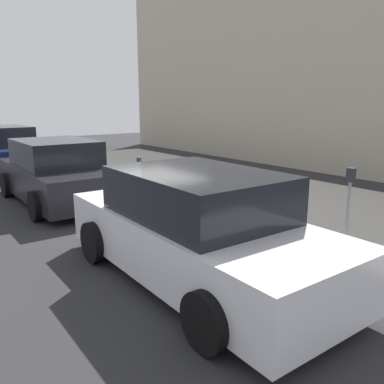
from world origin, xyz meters
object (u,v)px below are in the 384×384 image
at_px(suitcase_maroon_0, 277,213).
at_px(parking_meter, 349,195).
at_px(suitcase_black_3, 217,196).
at_px(suitcase_red_5, 188,189).
at_px(suitcase_teal_1, 252,207).
at_px(suitcase_navy_4, 202,191).
at_px(parked_car_navy_2, 3,151).
at_px(fire_hydrant, 160,176).
at_px(suitcase_olive_6, 171,185).
at_px(bollard_post, 139,173).
at_px(suitcase_silver_2, 231,198).
at_px(parked_car_charcoal_1, 57,173).
at_px(parked_car_white_0, 197,229).

distance_m(suitcase_maroon_0, parking_meter, 1.42).
xyz_separation_m(suitcase_black_3, suitcase_red_5, (1.06, -0.02, -0.03)).
bearing_deg(parking_meter, suitcase_teal_1, 8.87).
bearing_deg(suitcase_navy_4, suitcase_black_3, 179.06).
relative_size(suitcase_black_3, parked_car_navy_2, 0.21).
distance_m(fire_hydrant, parking_meter, 5.18).
xyz_separation_m(suitcase_teal_1, suitcase_olive_6, (2.69, 0.04, -0.02)).
bearing_deg(suitcase_black_3, suitcase_red_5, -1.31).
height_order(suitcase_navy_4, fire_hydrant, suitcase_navy_4).
bearing_deg(suitcase_maroon_0, suitcase_teal_1, 10.29).
bearing_deg(bollard_post, suitcase_silver_2, -178.72).
distance_m(suitcase_black_3, suitcase_red_5, 1.06).
distance_m(suitcase_olive_6, bollard_post, 1.42).
bearing_deg(suitcase_maroon_0, suitcase_silver_2, 6.84).
bearing_deg(suitcase_olive_6, bollard_post, 2.96).
height_order(suitcase_olive_6, bollard_post, suitcase_olive_6).
height_order(suitcase_black_3, bollard_post, suitcase_black_3).
distance_m(suitcase_maroon_0, suitcase_olive_6, 3.23).
height_order(parking_meter, parked_car_charcoal_1, parked_car_charcoal_1).
relative_size(suitcase_red_5, bollard_post, 0.88).
xyz_separation_m(suitcase_silver_2, suitcase_black_3, (0.53, -0.09, -0.08)).
bearing_deg(suitcase_maroon_0, parked_car_charcoal_1, 25.30).
bearing_deg(parked_car_navy_2, suitcase_navy_4, -164.28).
relative_size(suitcase_silver_2, parking_meter, 0.62).
distance_m(suitcase_silver_2, suitcase_navy_4, 1.05).
relative_size(suitcase_maroon_0, parked_car_white_0, 0.18).
distance_m(suitcase_teal_1, suitcase_silver_2, 0.58).
bearing_deg(suitcase_maroon_0, parking_meter, -171.72).
bearing_deg(bollard_post, parked_car_navy_2, 20.42).
bearing_deg(parking_meter, suitcase_red_5, 2.92).
distance_m(bollard_post, parked_car_charcoal_1, 2.16).
bearing_deg(fire_hydrant, parked_car_white_0, 152.82).
bearing_deg(parked_car_white_0, parking_meter, -105.91).
xyz_separation_m(suitcase_red_5, suitcase_olive_6, (0.52, 0.12, 0.03)).
bearing_deg(suitcase_navy_4, parked_car_charcoal_1, 39.58).
bearing_deg(suitcase_teal_1, suitcase_black_3, -2.91).
height_order(suitcase_silver_2, parked_car_white_0, parked_car_white_0).
relative_size(fire_hydrant, parked_car_white_0, 0.17).
relative_size(suitcase_silver_2, parked_car_white_0, 0.17).
distance_m(suitcase_red_5, suitcase_olive_6, 0.53).
bearing_deg(parking_meter, parked_car_white_0, 74.09).
relative_size(suitcase_maroon_0, parked_car_navy_2, 0.19).
distance_m(suitcase_maroon_0, fire_hydrant, 3.87).
height_order(suitcase_black_3, fire_hydrant, suitcase_black_3).
distance_m(suitcase_olive_6, parked_car_navy_2, 7.47).
bearing_deg(parked_car_navy_2, suitcase_red_5, -163.10).
distance_m(parked_car_white_0, parked_car_navy_2, 10.92).
relative_size(suitcase_silver_2, fire_hydrant, 1.02).
xyz_separation_m(suitcase_black_3, suitcase_olive_6, (1.58, 0.10, -0.00)).
distance_m(suitcase_black_3, parked_car_white_0, 3.20).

